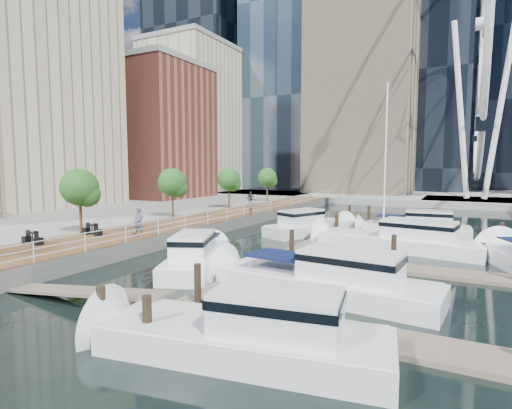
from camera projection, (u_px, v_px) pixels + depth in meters
The scene contains 17 objects.
ground at pixel (172, 284), 19.52m from camera, with size 520.00×520.00×0.00m, color black.
boardwalk at pixel (200, 224), 36.86m from camera, with size 6.00×60.00×1.00m, color brown.
seawall at pixel (228, 226), 35.48m from camera, with size 0.25×60.00×1.00m, color #595954.
land_inland at pixel (21, 209), 49.32m from camera, with size 48.00×90.00×1.00m, color gray.
land_far at pixel (413, 186), 109.46m from camera, with size 200.00×114.00×1.00m, color gray.
pier at pixel (475, 202), 58.89m from camera, with size 14.00×12.00×1.00m, color gray.
railing at pixel (227, 214), 35.43m from camera, with size 0.10×60.00×1.05m, color white, non-canonical shape.
floating_docks at pixel (378, 252), 24.60m from camera, with size 16.00×34.00×2.60m.
midrise_condos at pixel (107, 113), 57.41m from camera, with size 19.00×67.00×28.00m.
ferris_wheel at pixel (484, 24), 56.50m from camera, with size 5.80×45.60×47.80m.
street_trees at pixel (172, 183), 36.73m from camera, with size 2.60×42.60×4.60m.
cafe_tables at pixel (3, 245), 22.43m from camera, with size 2.50×13.70×0.74m.
yacht_foreground at pixel (324, 295), 17.86m from camera, with size 2.92×10.91×2.15m, color white, non-canonical shape.
pedestrian_near at pixel (139, 222), 26.94m from camera, with size 0.72×0.47×1.98m, color #4C5165.
pedestrian_mid at pixel (249, 205), 39.78m from camera, with size 0.86×0.67×1.77m, color gray.
pedestrian_far at pixel (251, 199), 47.77m from camera, with size 1.05×0.44×1.79m, color #343841.
moored_yachts at pixel (389, 255), 26.01m from camera, with size 24.48×29.14×11.50m.
Camera 1 is at (12.49, -14.99, 5.73)m, focal length 28.00 mm.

